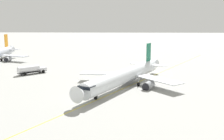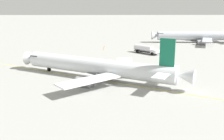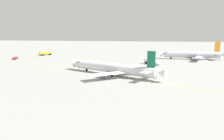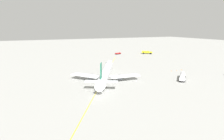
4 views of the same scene
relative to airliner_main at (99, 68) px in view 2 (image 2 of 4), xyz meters
The scene contains 8 objects.
ground_plane 6.14m from the airliner_main, 158.01° to the right, with size 600.00×600.00×0.00m, color #9E9E99.
airliner_main is the anchor object (origin of this frame).
airliner_secondary 70.94m from the airliner_main, 144.10° to the left, with size 31.67×39.75×11.20m.
fuel_tanker_truck 35.31m from the airliner_main, 154.13° to the left, with size 8.66×8.51×2.87m.
taxiway_centreline 6.36m from the airliner_main, 50.13° to the left, with size 71.29×123.51×0.01m.
safety_cone_near 38.72m from the airliner_main, behind, with size 0.36×0.36×0.55m.
safety_cone_mid 42.50m from the airliner_main, behind, with size 0.36×0.36×0.55m.
safety_cone_far 45.82m from the airliner_main, behind, with size 0.36×0.36×0.55m.
Camera 2 is at (67.09, 4.44, 18.02)m, focal length 43.13 mm.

